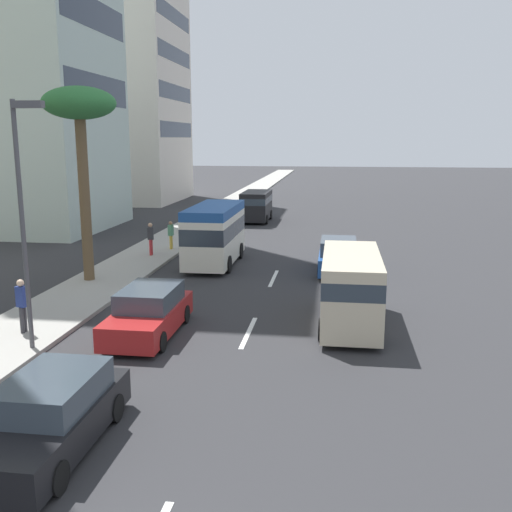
# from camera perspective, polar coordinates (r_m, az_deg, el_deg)

# --- Properties ---
(ground_plane) EXTENTS (198.00, 198.00, 0.00)m
(ground_plane) POSITION_cam_1_polar(r_m,az_deg,el_deg) (36.98, 3.51, 1.58)
(ground_plane) COLOR #2D2D30
(sidewalk_right) EXTENTS (162.00, 3.24, 0.15)m
(sidewalk_right) POSITION_cam_1_polar(r_m,az_deg,el_deg) (38.26, -7.71, 1.95)
(sidewalk_right) COLOR #9E9B93
(sidewalk_right) RESTS_ON ground_plane
(lane_stripe_mid) EXTENTS (3.20, 0.16, 0.01)m
(lane_stripe_mid) POSITION_cam_1_polar(r_m,az_deg,el_deg) (19.49, -0.74, -7.54)
(lane_stripe_mid) COLOR silver
(lane_stripe_mid) RESTS_ON ground_plane
(lane_stripe_far) EXTENTS (3.20, 0.16, 0.01)m
(lane_stripe_far) POSITION_cam_1_polar(r_m,az_deg,el_deg) (26.82, 1.75, -2.21)
(lane_stripe_far) COLOR silver
(lane_stripe_far) RESTS_ON ground_plane
(car_lead) EXTENTS (4.59, 1.90, 1.57)m
(car_lead) POSITION_cam_1_polar(r_m,az_deg,el_deg) (19.40, -10.51, -5.53)
(car_lead) COLOR #A51E1E
(car_lead) RESTS_ON ground_plane
(van_second) EXTENTS (4.65, 2.12, 2.32)m
(van_second) POSITION_cam_1_polar(r_m,az_deg,el_deg) (45.12, 0.04, 5.11)
(van_second) COLOR black
(van_second) RESTS_ON ground_plane
(minibus_third) EXTENTS (6.04, 2.26, 3.04)m
(minibus_third) POSITION_cam_1_polar(r_m,az_deg,el_deg) (29.51, -4.10, 2.32)
(minibus_third) COLOR silver
(minibus_third) RESTS_ON ground_plane
(van_fourth) EXTENTS (5.34, 2.06, 2.52)m
(van_fourth) POSITION_cam_1_polar(r_m,az_deg,el_deg) (20.02, 9.34, -2.88)
(van_fourth) COLOR beige
(van_fourth) RESTS_ON ground_plane
(car_fifth) EXTENTS (4.53, 1.90, 1.55)m
(car_fifth) POSITION_cam_1_polar(r_m,az_deg,el_deg) (13.11, -19.59, -14.64)
(car_fifth) COLOR black
(car_fifth) RESTS_ON ground_plane
(car_sixth) EXTENTS (4.58, 1.89, 1.64)m
(car_sixth) POSITION_cam_1_polar(r_m,az_deg,el_deg) (28.20, 8.11, -0.03)
(car_sixth) COLOR #1E478C
(car_sixth) RESTS_ON ground_plane
(pedestrian_near_lamp) EXTENTS (0.30, 0.37, 1.77)m
(pedestrian_near_lamp) POSITION_cam_1_polar(r_m,az_deg,el_deg) (20.26, -22.09, -4.32)
(pedestrian_near_lamp) COLOR #333338
(pedestrian_near_lamp) RESTS_ON sidewalk_right
(pedestrian_mid_block) EXTENTS (0.35, 0.27, 1.60)m
(pedestrian_mid_block) POSITION_cam_1_polar(r_m,az_deg,el_deg) (33.36, -8.40, 2.18)
(pedestrian_mid_block) COLOR gold
(pedestrian_mid_block) RESTS_ON sidewalk_right
(pedestrian_by_tree) EXTENTS (0.31, 0.37, 1.77)m
(pedestrian_by_tree) POSITION_cam_1_polar(r_m,az_deg,el_deg) (31.73, -10.35, 1.83)
(pedestrian_by_tree) COLOR red
(pedestrian_by_tree) RESTS_ON sidewalk_right
(palm_tree) EXTENTS (3.10, 3.10, 8.39)m
(palm_tree) POSITION_cam_1_polar(r_m,az_deg,el_deg) (26.35, -17.00, 13.32)
(palm_tree) COLOR brown
(palm_tree) RESTS_ON sidewalk_right
(street_lamp) EXTENTS (0.24, 0.97, 7.30)m
(street_lamp) POSITION_cam_1_polar(r_m,az_deg,el_deg) (18.01, -21.92, 5.09)
(street_lamp) COLOR #4C4C51
(street_lamp) RESTS_ON sidewalk_right
(office_tower_far) EXTENTS (12.36, 13.61, 30.12)m
(office_tower_far) POSITION_cam_1_polar(r_m,az_deg,el_deg) (63.04, -14.30, 19.11)
(office_tower_far) COLOR silver
(office_tower_far) RESTS_ON ground_plane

